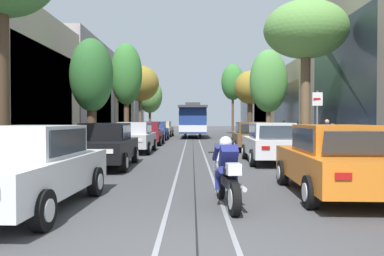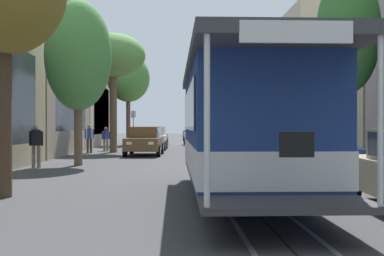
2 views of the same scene
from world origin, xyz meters
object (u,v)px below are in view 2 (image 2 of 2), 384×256
parked_car_silver_mid_left (253,140)px  cable_car_trolley (242,125)px  pedestrian_on_right_pavement (89,137)px  street_tree_kerb_left_near (262,70)px  street_tree_kerb_right_second (113,57)px  motorcycle_with_rider (185,137)px  parked_car_maroon_fourth_left (276,144)px  street_tree_kerb_right_mid (78,56)px  parked_car_black_second_left (240,137)px  parked_car_blue_fifth_left (318,152)px  parked_car_white_second_right (153,138)px  parked_car_white_near_left (229,136)px  street_sign_post (133,125)px  pedestrian_on_left_pavement (36,143)px  parked_car_orange_near_right (155,136)px  street_tree_kerb_right_near (128,78)px  street_tree_kerb_left_mid (348,34)px  street_tree_kerb_left_second (289,87)px  parked_car_brown_mid_right (144,141)px  pedestrian_crossing_far (106,138)px

parked_car_silver_mid_left → cable_car_trolley: cable_car_trolley is taller
cable_car_trolley → pedestrian_on_right_pavement: (6.65, -17.72, -0.68)m
street_tree_kerb_left_near → street_tree_kerb_right_second: (10.69, 7.51, -0.13)m
motorcycle_with_rider → pedestrian_on_right_pavement: bearing=62.1°
parked_car_maroon_fourth_left → street_tree_kerb_right_mid: street_tree_kerb_right_mid is taller
parked_car_black_second_left → cable_car_trolley: bearing=82.1°
parked_car_silver_mid_left → parked_car_blue_fifth_left: same height
parked_car_maroon_fourth_left → parked_car_white_second_right: same height
parked_car_white_near_left → street_sign_post: size_ratio=1.61×
parked_car_white_near_left → pedestrian_on_left_pavement: pedestrian_on_left_pavement is taller
parked_car_white_near_left → motorcycle_with_rider: (3.76, 0.19, -0.15)m
parked_car_silver_mid_left → parked_car_blue_fifth_left: bearing=90.2°
parked_car_white_second_right → street_tree_kerb_left_near: 10.84m
parked_car_orange_near_right → cable_car_trolley: (-3.11, 28.06, 0.86)m
parked_car_blue_fifth_left → street_tree_kerb_left_near: size_ratio=0.57×
pedestrian_on_left_pavement → parked_car_maroon_fourth_left: bearing=-164.2°
parked_car_white_near_left → street_tree_kerb_right_near: (8.68, -0.65, 4.92)m
parked_car_black_second_left → street_tree_kerb_left_mid: 16.46m
parked_car_blue_fifth_left → street_tree_kerb_left_second: 13.13m
street_sign_post → parked_car_white_second_right: bearing=139.0°
parked_car_maroon_fourth_left → street_tree_kerb_left_near: street_tree_kerb_left_near is taller
street_tree_kerb_right_mid → parked_car_blue_fifth_left: bearing=152.1°
street_tree_kerb_right_mid → street_tree_kerb_right_second: bearing=-91.2°
parked_car_brown_mid_right → pedestrian_on_right_pavement: 4.15m
street_tree_kerb_left_second → cable_car_trolley: street_tree_kerb_left_second is taller
parked_car_silver_mid_left → parked_car_white_second_right: size_ratio=0.99×
parked_car_silver_mid_left → parked_car_black_second_left: bearing=-90.9°
pedestrian_on_left_pavement → parked_car_orange_near_right: bearing=-100.6°
street_tree_kerb_right_mid → motorcycle_with_rider: 21.18m
parked_car_orange_near_right → motorcycle_with_rider: 2.74m
street_sign_post → street_tree_kerb_left_second: bearing=148.7°
street_tree_kerb_right_second → street_tree_kerb_right_mid: 9.70m
parked_car_orange_near_right → parked_car_white_near_left: bearing=-168.4°
street_tree_kerb_left_second → street_tree_kerb_left_mid: (0.11, 9.70, 1.26)m
parked_car_blue_fifth_left → street_tree_kerb_right_near: bearing=-71.4°
parked_car_white_second_right → cable_car_trolley: size_ratio=0.48×
parked_car_brown_mid_right → parked_car_silver_mid_left: bearing=-167.7°
parked_car_white_second_right → street_tree_kerb_left_second: size_ratio=0.74×
parked_car_white_second_right → pedestrian_crossing_far: 3.31m
street_tree_kerb_right_mid → cable_car_trolley: street_tree_kerb_right_mid is taller
street_tree_kerb_left_mid → street_tree_kerb_right_mid: size_ratio=1.12×
street_tree_kerb_left_second → street_tree_kerb_left_mid: 9.78m
street_tree_kerb_left_mid → parked_car_black_second_left: bearing=-82.8°
parked_car_black_second_left → parked_car_white_second_right: same height
parked_car_white_near_left → street_sign_post: 10.06m
parked_car_silver_mid_left → parked_car_maroon_fourth_left: same height
street_tree_kerb_right_near → pedestrian_on_right_pavement: bearing=84.8°
street_tree_kerb_right_second → street_sign_post: 6.07m
pedestrian_on_left_pavement → street_tree_kerb_left_second: bearing=-143.0°
pedestrian_crossing_far → parked_car_brown_mid_right: bearing=120.8°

